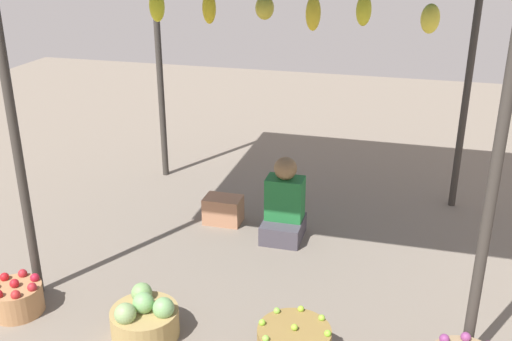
{
  "coord_description": "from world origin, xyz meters",
  "views": [
    {
      "loc": [
        1.1,
        -4.67,
        2.65
      ],
      "look_at": [
        0.0,
        -0.62,
        0.95
      ],
      "focal_mm": 41.65,
      "sensor_mm": 36.0,
      "label": 1
    }
  ],
  "objects_px": {
    "basket_cabbages": "(145,318)",
    "vendor_person": "(284,207)",
    "wooden_crate_near_vendor": "(223,210)",
    "basket_red_apples": "(17,298)"
  },
  "relations": [
    {
      "from": "basket_cabbages",
      "to": "wooden_crate_near_vendor",
      "type": "bearing_deg",
      "value": 90.42
    },
    {
      "from": "basket_cabbages",
      "to": "wooden_crate_near_vendor",
      "type": "distance_m",
      "value": 1.81
    },
    {
      "from": "basket_cabbages",
      "to": "basket_red_apples",
      "type": "bearing_deg",
      "value": 179.81
    },
    {
      "from": "vendor_person",
      "to": "basket_cabbages",
      "type": "distance_m",
      "value": 1.8
    },
    {
      "from": "basket_cabbages",
      "to": "wooden_crate_near_vendor",
      "type": "height_order",
      "value": "basket_cabbages"
    },
    {
      "from": "vendor_person",
      "to": "wooden_crate_near_vendor",
      "type": "relative_size",
      "value": 2.18
    },
    {
      "from": "wooden_crate_near_vendor",
      "to": "basket_red_apples",
      "type": "bearing_deg",
      "value": -119.58
    },
    {
      "from": "vendor_person",
      "to": "basket_cabbages",
      "type": "relative_size",
      "value": 1.63
    },
    {
      "from": "basket_red_apples",
      "to": "basket_cabbages",
      "type": "relative_size",
      "value": 0.79
    },
    {
      "from": "basket_cabbages",
      "to": "vendor_person",
      "type": "bearing_deg",
      "value": 69.72
    }
  ]
}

